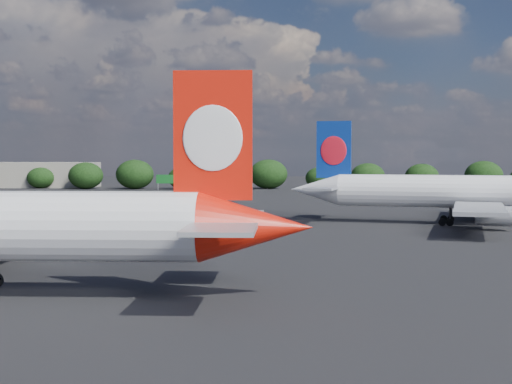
{
  "coord_description": "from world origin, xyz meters",
  "views": [
    {
      "loc": [
        18.05,
        -34.6,
        10.44
      ],
      "look_at": [
        16.0,
        12.0,
        8.0
      ],
      "focal_mm": 50.0,
      "sensor_mm": 36.0,
      "label": 1
    }
  ],
  "objects": [
    {
      "name": "ground",
      "position": [
        0.0,
        60.0,
        0.0
      ],
      "size": [
        500.0,
        500.0,
        0.0
      ],
      "primitive_type": "plane",
      "color": "black",
      "rests_on": "ground"
    },
    {
      "name": "china_southern_airliner",
      "position": [
        42.87,
        73.17,
        4.79
      ],
      "size": [
        47.69,
        45.66,
        15.71
      ],
      "color": "white",
      "rests_on": "ground"
    },
    {
      "name": "terminal_building",
      "position": [
        -65.0,
        192.0,
        4.0
      ],
      "size": [
        42.0,
        16.0,
        8.0
      ],
      "color": "gray",
      "rests_on": "ground"
    },
    {
      "name": "highway_sign",
      "position": [
        -18.0,
        176.0,
        3.13
      ],
      "size": [
        6.0,
        0.3,
        4.5
      ],
      "color": "#135F1F",
      "rests_on": "ground"
    },
    {
      "name": "billboard_yellow",
      "position": [
        12.0,
        182.0,
        3.87
      ],
      "size": [
        5.0,
        0.3,
        5.5
      ],
      "color": "yellow",
      "rests_on": "ground"
    },
    {
      "name": "horizon_treeline",
      "position": [
        1.74,
        179.87,
        4.0
      ],
      "size": [
        205.09,
        17.11,
        9.01
      ],
      "color": "black",
      "rests_on": "ground"
    }
  ]
}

